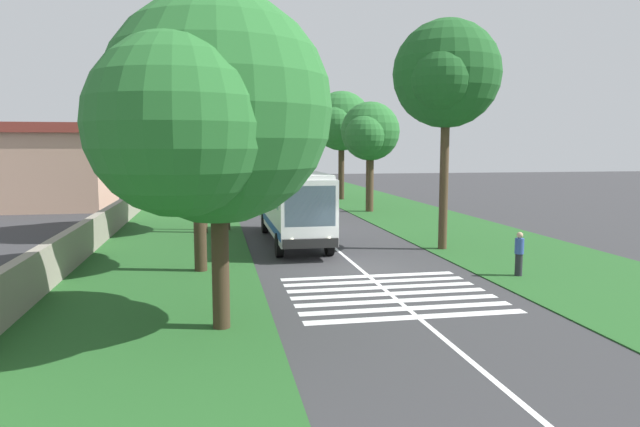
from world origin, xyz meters
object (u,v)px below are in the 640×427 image
trailing_car_0 (300,197)px  roadside_tree_left_2 (198,87)px  coach_bus (292,201)px  roadside_tree_left_0 (209,116)px  trailing_car_2 (283,185)px  roadside_tree_right_1 (369,133)px  utility_pole (227,166)px  roadside_tree_left_1 (207,129)px  roadside_building (54,166)px  pedestrian (519,253)px  roadside_tree_right_0 (443,78)px  roadside_tree_right_2 (340,123)px  roadside_tree_left_3 (192,80)px  trailing_car_3 (274,182)px  roadside_tree_right_3 (293,124)px  trailing_car_1 (256,190)px  trailing_minibus_0 (270,171)px

trailing_car_0 → roadside_tree_left_2: roadside_tree_left_2 is taller
coach_bus → roadside_tree_left_0: bearing=163.7°
trailing_car_2 → roadside_tree_right_1: roadside_tree_right_1 is taller
utility_pole → trailing_car_0: bearing=-24.3°
trailing_car_0 → utility_pole: utility_pole is taller
trailing_car_2 → roadside_tree_left_1: (0.20, 8.40, 6.23)m
roadside_building → pedestrian: 38.28m
trailing_car_2 → roadside_tree_right_0: size_ratio=0.40×
roadside_tree_left_2 → roadside_tree_right_2: (18.73, -12.39, -1.13)m
roadside_tree_left_3 → trailing_car_2: bearing=-11.6°
trailing_car_3 → roadside_tree_right_3: roadside_tree_right_3 is taller
trailing_car_1 → trailing_minibus_0: bearing=-8.8°
trailing_minibus_0 → roadside_tree_right_1: bearing=-174.2°
roadside_tree_right_2 → roadside_tree_right_3: roadside_tree_right_3 is taller
roadside_tree_right_1 → roadside_building: bearing=73.0°
trailing_car_3 → roadside_tree_left_2: 38.60m
trailing_car_3 → roadside_tree_right_2: 19.82m
roadside_tree_left_2 → roadside_building: (15.92, 11.89, -4.87)m
roadside_tree_right_2 → utility_pole: 21.38m
trailing_car_2 → roadside_tree_left_1: bearing=88.7°
trailing_car_1 → roadside_tree_left_0: 41.74m
roadside_tree_right_2 → roadside_tree_right_0: bearing=178.2°
trailing_car_2 → roadside_tree_right_1: bearing=-170.6°
trailing_car_0 → coach_bus: bearing=170.2°
roadside_tree_left_1 → utility_pole: (-30.71, -1.40, -3.04)m
roadside_tree_left_0 → pedestrian: roadside_tree_left_0 is taller
trailing_car_1 → pedestrian: (-36.74, -7.34, 0.24)m
trailing_car_1 → roadside_tree_left_2: 24.76m
roadside_tree_left_0 → roadside_tree_right_1: size_ratio=1.08×
trailing_minibus_0 → roadside_tree_left_0: roadside_tree_left_0 is taller
trailing_car_1 → pedestrian: size_ratio=2.54×
trailing_car_3 → roadside_building: size_ratio=0.44×
pedestrian → trailing_car_0: bearing=8.1°
roadside_tree_right_1 → pedestrian: bearing=179.7°
roadside_tree_right_1 → pedestrian: 22.80m
roadside_tree_left_1 → roadside_tree_right_2: size_ratio=1.02×
coach_bus → trailing_car_2: bearing=-6.2°
roadside_tree_right_0 → roadside_building: bearing=45.1°
coach_bus → utility_pole: size_ratio=1.52×
roadside_tree_right_1 → roadside_building: 25.45m
trailing_car_3 → trailing_car_2: bearing=-175.5°
roadside_tree_right_2 → trailing_car_3: bearing=13.2°
trailing_car_2 → roadside_tree_left_3: 42.95m
trailing_car_1 → trailing_car_2: 8.86m
roadside_tree_right_2 → trailing_car_1: bearing=60.1°
roadside_tree_left_0 → roadside_tree_right_3: (68.90, -11.78, 2.45)m
trailing_minibus_0 → roadside_tree_right_0: size_ratio=0.55×
roadside_tree_left_3 → roadside_tree_right_0: roadside_tree_right_0 is taller
roadside_tree_left_1 → roadside_tree_right_2: roadside_tree_left_1 is taller
trailing_car_3 → trailing_car_0: bearing=180.0°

